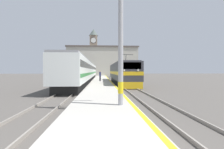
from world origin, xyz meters
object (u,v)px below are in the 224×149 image
Objects in this scene: catenary_mast at (123,26)px; clock_tower at (94,51)px; person_on_platform at (100,75)px; passenger_train at (86,71)px; locomotive_train at (122,73)px.

clock_tower is (-4.48, 72.77, 6.97)m from catenary_mast.
passenger_train is at bearing 114.30° from person_on_platform.
locomotive_train is 10.73m from passenger_train.
catenary_mast is 21.71m from person_on_platform.
person_on_platform is at bearing 154.29° from locomotive_train.
clock_tower is at bearing 90.25° from passenger_train.
clock_tower is (-0.19, 44.60, 9.36)m from passenger_train.
locomotive_train reaches higher than passenger_train.
locomotive_train is 2.23× the size of catenary_mast.
clock_tower is at bearing 97.31° from locomotive_train.
clock_tower reaches higher than person_on_platform.
passenger_train is (-6.61, 8.45, 0.30)m from locomotive_train.
catenary_mast is 0.38× the size of clock_tower.
locomotive_train reaches higher than person_on_platform.
locomotive_train is 10.12× the size of person_on_platform.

